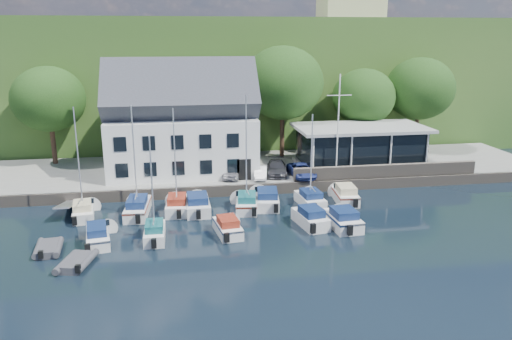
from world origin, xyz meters
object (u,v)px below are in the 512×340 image
at_px(flagpole, 338,127).
at_px(boat_r1_0, 79,167).
at_px(car_blue, 302,170).
at_px(boat_r1_5, 267,197).
at_px(boat_r1_7, 345,193).
at_px(dinghy_0, 48,247).
at_px(boat_r2_2, 228,225).
at_px(boat_r2_3, 311,216).
at_px(boat_r2_4, 343,218).
at_px(car_white, 260,172).
at_px(boat_r1_2, 175,160).
at_px(boat_r1_3, 197,203).
at_px(harbor_building, 182,128).
at_px(boat_r2_0, 98,233).
at_px(club_pavilion, 360,146).
at_px(car_dgrey, 277,168).
at_px(boat_r1_1, 134,160).
at_px(boat_r2_1, 152,184).
at_px(dinghy_1, 76,261).
at_px(boat_r1_6, 311,157).
at_px(car_silver, 232,171).
at_px(boat_r1_4, 246,158).

distance_m(flagpole, boat_r1_0, 23.05).
xyz_separation_m(car_blue, flagpole, (3.26, -0.46, 4.17)).
height_order(boat_r1_5, boat_r1_7, boat_r1_7).
bearing_deg(dinghy_0, boat_r1_0, 73.65).
bearing_deg(boat_r2_2, boat_r1_5, 47.44).
relative_size(boat_r2_3, boat_r2_4, 0.99).
xyz_separation_m(car_white, boat_r1_2, (-7.88, -5.35, 2.88)).
xyz_separation_m(car_white, boat_r1_3, (-6.21, -5.56, -0.79)).
bearing_deg(flagpole, harbor_building, 163.57).
relative_size(boat_r1_3, dinghy_0, 2.01).
distance_m(boat_r1_0, boat_r1_5, 15.36).
bearing_deg(harbor_building, boat_r2_0, -113.57).
xyz_separation_m(club_pavilion, car_dgrey, (-9.10, -2.05, -1.40)).
relative_size(harbor_building, car_dgrey, 3.22).
bearing_deg(car_dgrey, boat_r1_0, -149.77).
height_order(harbor_building, boat_r1_2, harbor_building).
relative_size(boat_r1_1, boat_r1_2, 1.04).
relative_size(car_dgrey, boat_r2_1, 0.54).
height_order(car_blue, boat_r1_1, boat_r1_1).
bearing_deg(dinghy_1, car_white, 59.34).
xyz_separation_m(boat_r1_1, boat_r1_6, (14.39, 0.01, -0.36)).
xyz_separation_m(car_silver, boat_r1_5, (2.29, -5.62, -0.91)).
bearing_deg(boat_r1_5, harbor_building, 136.67).
bearing_deg(flagpole, boat_r1_6, -128.24).
xyz_separation_m(boat_r1_0, boat_r2_2, (11.02, -5.25, -3.48)).
bearing_deg(boat_r2_0, boat_r1_4, 15.11).
distance_m(boat_r1_2, dinghy_1, 11.82).
xyz_separation_m(boat_r2_2, dinghy_0, (-12.23, -1.17, -0.33)).
bearing_deg(boat_r1_2, boat_r1_1, -172.88).
bearing_deg(harbor_building, club_pavilion, -1.59).
bearing_deg(dinghy_1, boat_r1_1, 84.12).
relative_size(boat_r1_5, boat_r2_4, 1.14).
relative_size(car_dgrey, boat_r2_0, 0.77).
bearing_deg(boat_r1_4, boat_r2_0, -147.39).
height_order(car_blue, boat_r1_6, boat_r1_6).
bearing_deg(boat_r1_7, club_pavilion, 67.36).
bearing_deg(boat_r2_0, boat_r1_3, 27.17).
distance_m(car_silver, dinghy_1, 19.08).
bearing_deg(boat_r2_1, car_blue, 38.84).
bearing_deg(boat_r2_4, car_silver, 117.64).
distance_m(boat_r1_4, dinghy_0, 16.13).
xyz_separation_m(car_blue, boat_r2_0, (-17.36, -10.64, -0.97)).
relative_size(flagpole, boat_r1_0, 1.16).
height_order(dinghy_0, dinghy_1, dinghy_1).
bearing_deg(boat_r1_1, boat_r1_7, 5.86).
bearing_deg(boat_r1_1, boat_r2_2, -33.42).
relative_size(boat_r1_5, boat_r2_2, 1.26).
bearing_deg(club_pavilion, boat_r1_7, -117.63).
distance_m(flagpole, boat_r2_1, 19.65).
bearing_deg(boat_r1_0, boat_r2_4, -23.28).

